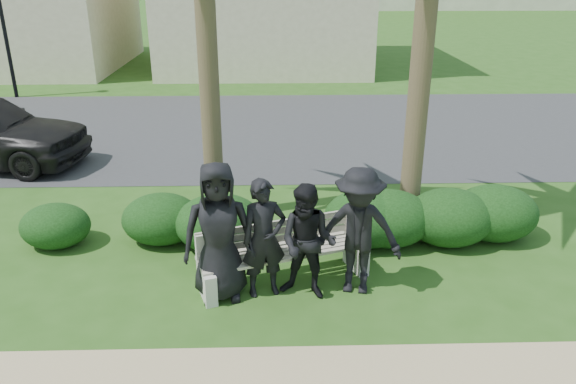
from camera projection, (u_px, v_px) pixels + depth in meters
name	position (u px, v px, depth m)	size (l,w,h in m)	color
ground	(328.00, 298.00, 7.32)	(160.00, 160.00, 0.00)	#274F16
asphalt_street	(300.00, 129.00, 14.72)	(160.00, 8.00, 0.01)	#2D2D30
park_bench	(285.00, 257.00, 7.57)	(2.47, 1.24, 0.81)	#9E9584
man_a	(219.00, 232.00, 7.02)	(0.90, 0.59, 1.84)	black
man_b	(264.00, 239.00, 7.13)	(0.58, 0.38, 1.60)	black
man_c	(308.00, 242.00, 7.09)	(0.75, 0.59, 1.55)	black
man_d	(358.00, 232.00, 7.17)	(1.12, 0.64, 1.73)	black
hedge_a	(55.00, 225.00, 8.56)	(1.06, 0.87, 0.69)	black
hedge_b	(161.00, 217.00, 8.67)	(1.22, 1.00, 0.79)	black
hedge_c	(219.00, 221.00, 8.44)	(1.34, 1.11, 0.87)	black
hedge_d	(368.00, 217.00, 8.59)	(1.36, 1.12, 0.89)	black
hedge_e	(388.00, 217.00, 8.60)	(1.34, 1.11, 0.88)	black
hedge_f	(495.00, 211.00, 8.78)	(1.35, 1.12, 0.88)	black
hedge_extra	(449.00, 216.00, 8.62)	(1.36, 1.12, 0.89)	black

